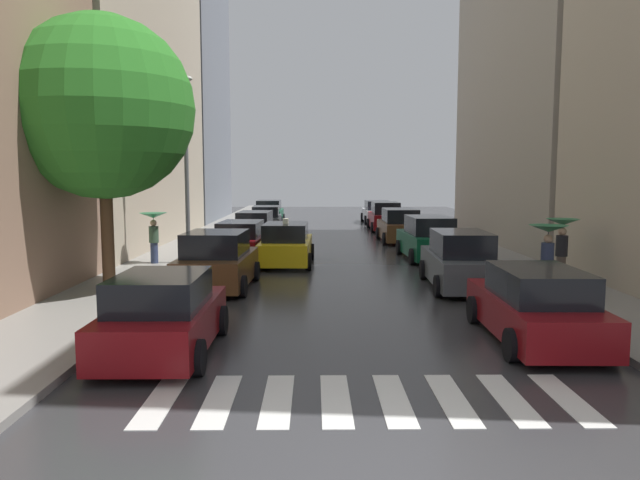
{
  "coord_description": "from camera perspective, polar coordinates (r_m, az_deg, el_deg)",
  "views": [
    {
      "loc": [
        -0.79,
        -6.02,
        3.45
      ],
      "look_at": [
        -0.57,
        14.17,
        1.25
      ],
      "focal_mm": 33.2,
      "sensor_mm": 36.0,
      "label": 1
    }
  ],
  "objects": [
    {
      "name": "building_right_mid",
      "position": [
        32.58,
        22.0,
        20.0
      ],
      "size": [
        6.0,
        14.74,
        22.91
      ],
      "primitive_type": "cube",
      "color": "#9E9384",
      "rests_on": "ground"
    },
    {
      "name": "parked_car_right_sixth",
      "position": [
        43.65,
        5.55,
        2.67
      ],
      "size": [
        2.16,
        4.8,
        1.64
      ],
      "rotation": [
        0.0,
        0.0,
        1.57
      ],
      "color": "silver",
      "rests_on": "ground"
    },
    {
      "name": "pedestrian_foreground",
      "position": [
        23.17,
        -15.75,
        1.29
      ],
      "size": [
        1.02,
        1.02,
        1.91
      ],
      "rotation": [
        0.0,
        0.0,
        1.01
      ],
      "color": "navy",
      "rests_on": "sidewalk_left"
    },
    {
      "name": "parked_car_left_sixth",
      "position": [
        42.6,
        -4.92,
        2.62
      ],
      "size": [
        2.08,
        4.31,
        1.71
      ],
      "rotation": [
        0.0,
        0.0,
        1.56
      ],
      "color": "#0C4C2D",
      "rests_on": "ground"
    },
    {
      "name": "parked_car_right_nearest",
      "position": [
        13.17,
        20.04,
        -6.06
      ],
      "size": [
        2.09,
        4.47,
        1.56
      ],
      "rotation": [
        0.0,
        0.0,
        1.55
      ],
      "color": "maroon",
      "rests_on": "ground"
    },
    {
      "name": "parked_car_right_fifth",
      "position": [
        37.62,
        6.29,
        2.2
      ],
      "size": [
        2.08,
        4.75,
        1.81
      ],
      "rotation": [
        0.0,
        0.0,
        1.56
      ],
      "color": "maroon",
      "rests_on": "ground"
    },
    {
      "name": "pedestrian_by_kerb",
      "position": [
        18.04,
        21.12,
        -0.17
      ],
      "size": [
        1.09,
        1.09,
        1.91
      ],
      "rotation": [
        0.0,
        0.0,
        1.8
      ],
      "color": "#38513D",
      "rests_on": "sidewalk_right"
    },
    {
      "name": "parked_car_right_fourth",
      "position": [
        31.13,
        7.67,
        1.3
      ],
      "size": [
        2.09,
        4.55,
        1.75
      ],
      "rotation": [
        0.0,
        0.0,
        1.57
      ],
      "color": "brown",
      "rests_on": "ground"
    },
    {
      "name": "taxi_midroad",
      "position": [
        23.09,
        -3.28,
        -0.48
      ],
      "size": [
        2.19,
        4.47,
        1.81
      ],
      "rotation": [
        0.0,
        0.0,
        1.54
      ],
      "color": "yellow",
      "rests_on": "ground"
    },
    {
      "name": "parked_car_left_second",
      "position": [
        18.34,
        -9.88,
        -2.12
      ],
      "size": [
        2.31,
        4.13,
        1.77
      ],
      "rotation": [
        0.0,
        0.0,
        1.53
      ],
      "color": "brown",
      "rests_on": "ground"
    },
    {
      "name": "parked_car_left_third",
      "position": [
        24.91,
        -7.58,
        -0.09
      ],
      "size": [
        2.23,
        4.86,
        1.57
      ],
      "rotation": [
        0.0,
        0.0,
        1.53
      ],
      "color": "maroon",
      "rests_on": "ground"
    },
    {
      "name": "parked_car_left_nearest",
      "position": [
        11.92,
        -14.91,
        -7.12
      ],
      "size": [
        2.05,
        4.01,
        1.59
      ],
      "rotation": [
        0.0,
        0.0,
        1.57
      ],
      "color": "maroon",
      "rests_on": "ground"
    },
    {
      "name": "building_left_far",
      "position": [
        47.5,
        -13.51,
        15.22
      ],
      "size": [
        6.0,
        12.81,
        22.05
      ],
      "primitive_type": "cube",
      "color": "slate",
      "rests_on": "ground"
    },
    {
      "name": "ground_plane",
      "position": [
        30.23,
        0.87,
        -0.38
      ],
      "size": [
        28.0,
        72.0,
        0.04
      ],
      "primitive_type": "cube",
      "color": "#313134"
    },
    {
      "name": "crosswalk_stripes",
      "position": [
        9.5,
        4.33,
        -15.07
      ],
      "size": [
        6.75,
        2.2,
        0.01
      ],
      "color": "silver",
      "rests_on": "ground"
    },
    {
      "name": "sidewalk_left",
      "position": [
        30.74,
        -11.33,
        -0.21
      ],
      "size": [
        3.0,
        72.0,
        0.15
      ],
      "primitive_type": "cube",
      "color": "gray",
      "rests_on": "ground"
    },
    {
      "name": "pedestrian_near_tree",
      "position": [
        19.78,
        22.31,
        0.34
      ],
      "size": [
        1.0,
        1.0,
        1.98
      ],
      "rotation": [
        0.0,
        0.0,
        1.3
      ],
      "color": "brown",
      "rests_on": "sidewalk_right"
    },
    {
      "name": "parked_car_left_fifth",
      "position": [
        36.67,
        -5.21,
        1.97
      ],
      "size": [
        2.08,
        4.46,
        1.6
      ],
      "rotation": [
        0.0,
        0.0,
        1.6
      ],
      "color": "#474C51",
      "rests_on": "ground"
    },
    {
      "name": "building_left_mid",
      "position": [
        32.14,
        -20.06,
        17.17
      ],
      "size": [
        6.0,
        18.11,
        19.52
      ],
      "primitive_type": "cube",
      "color": "#B2A38C",
      "rests_on": "ground"
    },
    {
      "name": "parked_car_right_third",
      "position": [
        24.83,
        10.38,
        0.06
      ],
      "size": [
        2.17,
        4.63,
        1.8
      ],
      "rotation": [
        0.0,
        0.0,
        1.6
      ],
      "color": "#0C4C2D",
      "rests_on": "ground"
    },
    {
      "name": "street_tree_left",
      "position": [
        18.18,
        -20.22,
        11.84
      ],
      "size": [
        5.17,
        5.17,
        7.8
      ],
      "color": "#513823",
      "rests_on": "sidewalk_left"
    },
    {
      "name": "lamp_post_left",
      "position": [
        22.86,
        -12.77,
        7.87
      ],
      "size": [
        0.6,
        0.28,
        6.98
      ],
      "color": "#595B60",
      "rests_on": "sidewalk_left"
    },
    {
      "name": "parked_car_right_second",
      "position": [
        18.68,
        13.32,
        -2.04
      ],
      "size": [
        2.13,
        4.58,
        1.77
      ],
      "rotation": [
        0.0,
        0.0,
        1.53
      ],
      "color": "#474C51",
      "rests_on": "ground"
    },
    {
      "name": "sidewalk_right",
      "position": [
        31.08,
        12.94,
        -0.18
      ],
      "size": [
        3.0,
        72.0,
        0.15
      ],
      "primitive_type": "cube",
      "color": "gray",
      "rests_on": "ground"
    },
    {
      "name": "parked_car_left_fourth",
      "position": [
        30.93,
        -6.26,
        1.18
      ],
      "size": [
        2.19,
        4.66,
        1.61
      ],
      "rotation": [
        0.0,
        0.0,
        1.53
      ],
      "color": "black",
      "rests_on": "ground"
    }
  ]
}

